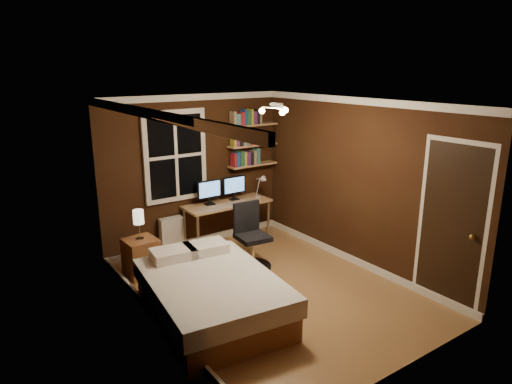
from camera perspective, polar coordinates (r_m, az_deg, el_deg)
floor at (r=6.32m, az=1.76°, el=-12.07°), size 4.20×4.20×0.00m
wall_back at (r=7.58m, az=-7.68°, el=2.58°), size 3.20×0.04×2.50m
wall_left at (r=5.10m, az=-12.73°, el=-4.05°), size 0.04×4.20×2.50m
wall_right at (r=6.90m, az=12.58°, el=1.05°), size 0.04×4.20×2.50m
ceiling at (r=5.63m, az=1.97°, el=11.16°), size 3.20×4.20×0.02m
window at (r=7.34m, az=-10.06°, el=4.45°), size 1.06×0.06×1.46m
door at (r=6.06m, az=23.18°, el=-4.06°), size 0.03×0.82×2.05m
door_knob at (r=5.90m, az=25.40°, el=-5.10°), size 0.06×0.06×0.06m
ceiling_fixture at (r=5.55m, az=2.59°, el=10.06°), size 0.44×0.44×0.18m
bookshelf_lower at (r=8.02m, az=-0.42°, el=3.42°), size 0.92×0.22×0.03m
books_row_lower at (r=8.00m, az=-0.42°, el=4.34°), size 0.48×0.16×0.23m
bookshelf_middle at (r=7.96m, az=-0.42°, el=5.89°), size 0.92×0.22×0.03m
books_row_middle at (r=7.94m, az=-0.42°, el=6.82°), size 0.54×0.16×0.23m
bookshelf_upper at (r=7.91m, az=-0.43°, el=8.39°), size 0.92×0.22×0.03m
books_row_upper at (r=7.89m, az=-0.43°, el=9.33°), size 0.54×0.16×0.23m
bed at (r=5.60m, az=-5.58°, el=-12.72°), size 1.61×2.09×0.66m
nightstand at (r=6.82m, az=-14.15°, el=-7.88°), size 0.46×0.46×0.55m
bedside_lamp at (r=6.65m, az=-14.43°, el=-4.00°), size 0.15×0.15×0.44m
radiator at (r=7.55m, az=-10.51°, el=-5.23°), size 0.38×0.13×0.57m
desk at (r=7.69m, az=-3.62°, el=-1.77°), size 1.50×0.56×0.71m
monitor_left at (r=7.53m, az=-5.85°, el=-0.06°), size 0.43×0.12×0.41m
monitor_right at (r=7.77m, az=-2.75°, el=0.49°), size 0.43×0.12×0.41m
desk_lamp at (r=7.84m, az=0.58°, el=0.73°), size 0.14×0.32×0.44m
office_chair at (r=6.83m, az=-0.60°, el=-6.45°), size 0.54×0.54×0.98m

